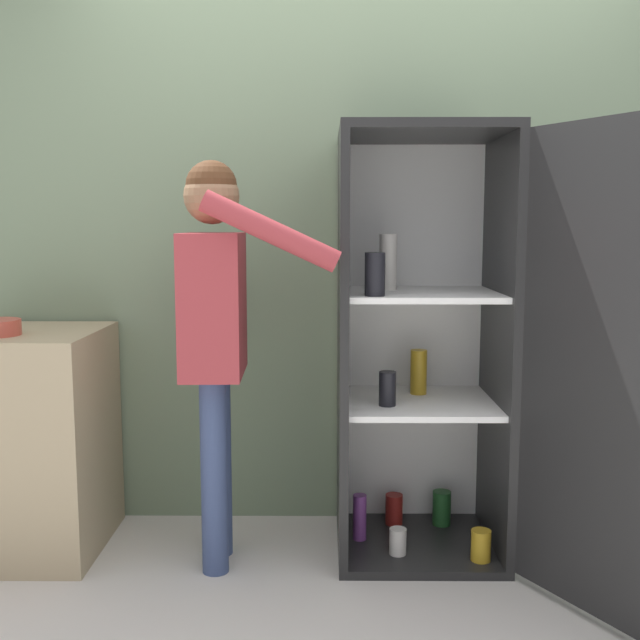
{
  "coord_description": "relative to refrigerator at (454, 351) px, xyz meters",
  "views": [
    {
      "loc": [
        -0.18,
        -2.41,
        1.36
      ],
      "look_at": [
        -0.2,
        0.62,
        0.97
      ],
      "focal_mm": 42.0,
      "sensor_mm": 36.0,
      "label": 1
    }
  ],
  "objects": [
    {
      "name": "counter",
      "position": [
        -1.74,
        0.08,
        -0.39
      ],
      "size": [
        0.59,
        0.63,
        0.92
      ],
      "color": "tan",
      "rests_on": "ground_plane"
    },
    {
      "name": "ground_plane",
      "position": [
        -0.34,
        -0.53,
        -0.86
      ],
      "size": [
        12.0,
        12.0,
        0.0
      ],
      "primitive_type": "plane",
      "color": "beige"
    },
    {
      "name": "wall_back",
      "position": [
        -0.34,
        0.45,
        0.42
      ],
      "size": [
        7.0,
        0.06,
        2.55
      ],
      "color": "gray",
      "rests_on": "ground_plane"
    },
    {
      "name": "refrigerator",
      "position": [
        0.0,
        0.0,
        0.0
      ],
      "size": [
        1.05,
        1.2,
        1.74
      ],
      "color": "black",
      "rests_on": "ground_plane"
    },
    {
      "name": "person",
      "position": [
        -0.94,
        -0.06,
        0.17
      ],
      "size": [
        0.61,
        0.54,
        1.6
      ],
      "color": "#384770",
      "rests_on": "ground_plane"
    }
  ]
}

